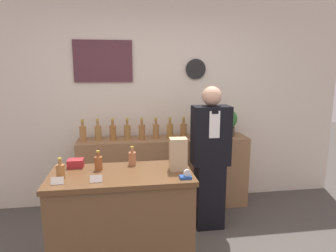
# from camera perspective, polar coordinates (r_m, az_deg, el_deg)

# --- Properties ---
(back_wall) EXTENTS (5.20, 0.09, 2.70)m
(back_wall) POSITION_cam_1_polar(r_m,az_deg,el_deg) (3.90, -3.43, 4.87)
(back_wall) COLOR beige
(back_wall) RESTS_ON ground_plane
(back_shelf) EXTENTS (2.12, 0.39, 0.91)m
(back_shelf) POSITION_cam_1_polar(r_m,az_deg,el_deg) (3.87, -0.73, -8.90)
(back_shelf) COLOR #8E6642
(back_shelf) RESTS_ON ground_plane
(display_counter) EXTENTS (1.15, 0.57, 0.94)m
(display_counter) POSITION_cam_1_polar(r_m,az_deg,el_deg) (2.66, -8.61, -18.41)
(display_counter) COLOR brown
(display_counter) RESTS_ON ground_plane
(shopkeeper) EXTENTS (0.40, 0.25, 1.58)m
(shopkeeper) POSITION_cam_1_polar(r_m,az_deg,el_deg) (3.33, 8.03, -6.25)
(shopkeeper) COLOR black
(shopkeeper) RESTS_ON ground_plane
(potted_plant) EXTENTS (0.25, 0.25, 0.35)m
(potted_plant) POSITION_cam_1_polar(r_m,az_deg,el_deg) (3.92, 11.21, 0.83)
(potted_plant) COLOR #4C3D2D
(potted_plant) RESTS_ON back_shelf
(paper_bag) EXTENTS (0.15, 0.11, 0.27)m
(paper_bag) POSITION_cam_1_polar(r_m,az_deg,el_deg) (2.48, 1.94, -5.38)
(paper_bag) COLOR tan
(paper_bag) RESTS_ON display_counter
(tape_dispenser) EXTENTS (0.09, 0.06, 0.07)m
(tape_dispenser) POSITION_cam_1_polar(r_m,az_deg,el_deg) (2.32, 3.45, -9.44)
(tape_dispenser) COLOR #1E4799
(tape_dispenser) RESTS_ON display_counter
(price_card_left) EXTENTS (0.09, 0.02, 0.06)m
(price_card_left) POSITION_cam_1_polar(r_m,az_deg,el_deg) (2.35, -20.34, -9.76)
(price_card_left) COLOR white
(price_card_left) RESTS_ON display_counter
(price_card_right) EXTENTS (0.09, 0.02, 0.06)m
(price_card_right) POSITION_cam_1_polar(r_m,az_deg,el_deg) (2.31, -13.53, -9.74)
(price_card_right) COLOR white
(price_card_right) RESTS_ON display_counter
(gift_box) EXTENTS (0.13, 0.10, 0.07)m
(gift_box) POSITION_cam_1_polar(r_m,az_deg,el_deg) (2.69, -17.19, -6.80)
(gift_box) COLOR maroon
(gift_box) RESTS_ON display_counter
(counter_bottle_0) EXTENTS (0.07, 0.07, 0.17)m
(counter_bottle_0) POSITION_cam_1_polar(r_m,az_deg,el_deg) (2.44, -19.80, -8.09)
(counter_bottle_0) COLOR #A26735
(counter_bottle_0) RESTS_ON display_counter
(counter_bottle_1) EXTENTS (0.07, 0.07, 0.17)m
(counter_bottle_1) POSITION_cam_1_polar(r_m,az_deg,el_deg) (2.56, -13.11, -6.85)
(counter_bottle_1) COLOR brown
(counter_bottle_1) RESTS_ON display_counter
(counter_bottle_2) EXTENTS (0.07, 0.07, 0.17)m
(counter_bottle_2) POSITION_cam_1_polar(r_m,az_deg,el_deg) (2.64, -6.81, -6.07)
(counter_bottle_2) COLOR #A56341
(counter_bottle_2) RESTS_ON display_counter
(shelf_bottle_0) EXTENTS (0.08, 0.08, 0.27)m
(shelf_bottle_0) POSITION_cam_1_polar(r_m,az_deg,el_deg) (3.72, -15.90, -1.30)
(shelf_bottle_0) COLOR #A26D3B
(shelf_bottle_0) RESTS_ON back_shelf
(shelf_bottle_1) EXTENTS (0.08, 0.08, 0.27)m
(shelf_bottle_1) POSITION_cam_1_polar(r_m,az_deg,el_deg) (3.71, -13.18, -1.19)
(shelf_bottle_1) COLOR olive
(shelf_bottle_1) RESTS_ON back_shelf
(shelf_bottle_2) EXTENTS (0.08, 0.08, 0.27)m
(shelf_bottle_2) POSITION_cam_1_polar(r_m,az_deg,el_deg) (3.70, -10.47, -1.11)
(shelf_bottle_2) COLOR #9B6431
(shelf_bottle_2) RESTS_ON back_shelf
(shelf_bottle_3) EXTENTS (0.08, 0.08, 0.27)m
(shelf_bottle_3) POSITION_cam_1_polar(r_m,az_deg,el_deg) (3.69, -7.75, -1.06)
(shelf_bottle_3) COLOR olive
(shelf_bottle_3) RESTS_ON back_shelf
(shelf_bottle_4) EXTENTS (0.08, 0.08, 0.27)m
(shelf_bottle_4) POSITION_cam_1_polar(r_m,az_deg,el_deg) (3.68, -5.01, -1.04)
(shelf_bottle_4) COLOR #996637
(shelf_bottle_4) RESTS_ON back_shelf
(shelf_bottle_5) EXTENTS (0.08, 0.08, 0.27)m
(shelf_bottle_5) POSITION_cam_1_polar(r_m,az_deg,el_deg) (3.71, -2.32, -0.90)
(shelf_bottle_5) COLOR #9B6B3B
(shelf_bottle_5) RESTS_ON back_shelf
(shelf_bottle_6) EXTENTS (0.08, 0.08, 0.27)m
(shelf_bottle_6) POSITION_cam_1_polar(r_m,az_deg,el_deg) (3.73, 0.38, -0.83)
(shelf_bottle_6) COLOR #A17134
(shelf_bottle_6) RESTS_ON back_shelf
(shelf_bottle_7) EXTENTS (0.08, 0.08, 0.27)m
(shelf_bottle_7) POSITION_cam_1_polar(r_m,az_deg,el_deg) (3.78, 2.98, -0.71)
(shelf_bottle_7) COLOR olive
(shelf_bottle_7) RESTS_ON back_shelf
(shelf_bottle_8) EXTENTS (0.08, 0.08, 0.27)m
(shelf_bottle_8) POSITION_cam_1_polar(r_m,az_deg,el_deg) (3.81, 5.60, -0.65)
(shelf_bottle_8) COLOR olive
(shelf_bottle_8) RESTS_ON back_shelf
(shelf_bottle_9) EXTENTS (0.08, 0.08, 0.27)m
(shelf_bottle_9) POSITION_cam_1_polar(r_m,az_deg,el_deg) (3.86, 8.10, -0.53)
(shelf_bottle_9) COLOR #976537
(shelf_bottle_9) RESTS_ON back_shelf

